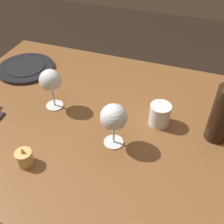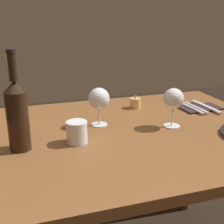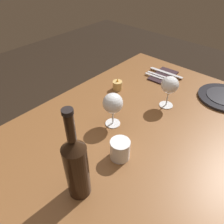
{
  "view_description": "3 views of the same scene",
  "coord_description": "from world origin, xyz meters",
  "px_view_note": "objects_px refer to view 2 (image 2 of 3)",
  "views": [
    {
      "loc": [
        -0.25,
        0.67,
        1.41
      ],
      "look_at": [
        -0.03,
        0.05,
        0.83
      ],
      "focal_mm": 43.56,
      "sensor_mm": 36.0,
      "label": 1
    },
    {
      "loc": [
        -0.35,
        -1.03,
        1.19
      ],
      "look_at": [
        -0.02,
        0.02,
        0.81
      ],
      "focal_mm": 48.41,
      "sensor_mm": 36.0,
      "label": 2
    },
    {
      "loc": [
        -0.59,
        -0.39,
        1.38
      ],
      "look_at": [
        -0.07,
        0.08,
        0.82
      ],
      "focal_mm": 34.83,
      "sensor_mm": 36.0,
      "label": 3
    }
  ],
  "objects_px": {
    "votive_candle": "(135,103)",
    "wine_glass_right": "(173,99)",
    "wine_glass_left": "(99,99)",
    "water_tumbler": "(77,133)",
    "wine_bottle": "(17,114)",
    "fork_outer": "(191,108)",
    "folded_napkin": "(200,108)",
    "fork_inner": "(196,107)",
    "table_knife": "(206,106)"
  },
  "relations": [
    {
      "from": "water_tumbler",
      "to": "wine_glass_left",
      "type": "bearing_deg",
      "value": 49.86
    },
    {
      "from": "wine_bottle",
      "to": "fork_outer",
      "type": "height_order",
      "value": "wine_bottle"
    },
    {
      "from": "fork_inner",
      "to": "folded_napkin",
      "type": "bearing_deg",
      "value": 0.0
    },
    {
      "from": "wine_glass_right",
      "to": "table_knife",
      "type": "xyz_separation_m",
      "value": [
        0.27,
        0.16,
        -0.1
      ]
    },
    {
      "from": "fork_inner",
      "to": "table_knife",
      "type": "bearing_deg",
      "value": 0.0
    },
    {
      "from": "votive_candle",
      "to": "folded_napkin",
      "type": "height_order",
      "value": "votive_candle"
    },
    {
      "from": "votive_candle",
      "to": "table_knife",
      "type": "xyz_separation_m",
      "value": [
        0.32,
        -0.11,
        -0.01
      ]
    },
    {
      "from": "wine_glass_right",
      "to": "votive_candle",
      "type": "xyz_separation_m",
      "value": [
        -0.05,
        0.27,
        -0.09
      ]
    },
    {
      "from": "votive_candle",
      "to": "table_knife",
      "type": "bearing_deg",
      "value": -19.03
    },
    {
      "from": "fork_inner",
      "to": "wine_bottle",
      "type": "bearing_deg",
      "value": -166.28
    },
    {
      "from": "wine_glass_right",
      "to": "water_tumbler",
      "type": "bearing_deg",
      "value": -174.46
    },
    {
      "from": "wine_glass_right",
      "to": "table_knife",
      "type": "distance_m",
      "value": 0.33
    },
    {
      "from": "table_knife",
      "to": "water_tumbler",
      "type": "bearing_deg",
      "value": -163.16
    },
    {
      "from": "wine_glass_left",
      "to": "fork_inner",
      "type": "bearing_deg",
      "value": 6.83
    },
    {
      "from": "votive_candle",
      "to": "wine_glass_right",
      "type": "bearing_deg",
      "value": -79.99
    },
    {
      "from": "wine_glass_right",
      "to": "folded_napkin",
      "type": "bearing_deg",
      "value": 34.1
    },
    {
      "from": "table_knife",
      "to": "fork_inner",
      "type": "bearing_deg",
      "value": 180.0
    },
    {
      "from": "fork_inner",
      "to": "fork_outer",
      "type": "xyz_separation_m",
      "value": [
        -0.02,
        0.0,
        0.0
      ]
    },
    {
      "from": "wine_glass_right",
      "to": "wine_bottle",
      "type": "relative_size",
      "value": 0.47
    },
    {
      "from": "water_tumbler",
      "to": "wine_bottle",
      "type": "bearing_deg",
      "value": 178.37
    },
    {
      "from": "fork_inner",
      "to": "fork_outer",
      "type": "height_order",
      "value": "same"
    },
    {
      "from": "wine_glass_right",
      "to": "fork_inner",
      "type": "height_order",
      "value": "wine_glass_right"
    },
    {
      "from": "folded_napkin",
      "to": "fork_inner",
      "type": "distance_m",
      "value": 0.03
    },
    {
      "from": "wine_glass_right",
      "to": "fork_outer",
      "type": "relative_size",
      "value": 0.88
    },
    {
      "from": "fork_inner",
      "to": "fork_outer",
      "type": "relative_size",
      "value": 1.0
    },
    {
      "from": "wine_bottle",
      "to": "fork_outer",
      "type": "relative_size",
      "value": 1.86
    },
    {
      "from": "votive_candle",
      "to": "fork_outer",
      "type": "xyz_separation_m",
      "value": [
        0.24,
        -0.11,
        -0.01
      ]
    },
    {
      "from": "wine_glass_left",
      "to": "folded_napkin",
      "type": "distance_m",
      "value": 0.53
    },
    {
      "from": "water_tumbler",
      "to": "folded_napkin",
      "type": "bearing_deg",
      "value": 17.59
    },
    {
      "from": "water_tumbler",
      "to": "votive_candle",
      "type": "distance_m",
      "value": 0.47
    },
    {
      "from": "folded_napkin",
      "to": "votive_candle",
      "type": "bearing_deg",
      "value": 159.17
    },
    {
      "from": "wine_bottle",
      "to": "wine_glass_right",
      "type": "bearing_deg",
      "value": 3.2
    },
    {
      "from": "wine_glass_right",
      "to": "wine_bottle",
      "type": "xyz_separation_m",
      "value": [
        -0.59,
        -0.03,
        0.01
      ]
    },
    {
      "from": "votive_candle",
      "to": "table_knife",
      "type": "distance_m",
      "value": 0.34
    },
    {
      "from": "votive_candle",
      "to": "fork_inner",
      "type": "xyz_separation_m",
      "value": [
        0.27,
        -0.11,
        -0.01
      ]
    },
    {
      "from": "fork_inner",
      "to": "fork_outer",
      "type": "bearing_deg",
      "value": 180.0
    },
    {
      "from": "wine_glass_right",
      "to": "fork_inner",
      "type": "xyz_separation_m",
      "value": [
        0.22,
        0.16,
        -0.1
      ]
    },
    {
      "from": "votive_candle",
      "to": "fork_inner",
      "type": "bearing_deg",
      "value": -22.6
    },
    {
      "from": "wine_bottle",
      "to": "folded_napkin",
      "type": "relative_size",
      "value": 1.71
    },
    {
      "from": "folded_napkin",
      "to": "wine_glass_right",
      "type": "bearing_deg",
      "value": -145.9
    },
    {
      "from": "wine_glass_left",
      "to": "table_knife",
      "type": "bearing_deg",
      "value": 6.15
    },
    {
      "from": "wine_glass_right",
      "to": "table_knife",
      "type": "relative_size",
      "value": 0.75
    },
    {
      "from": "fork_inner",
      "to": "water_tumbler",
      "type": "bearing_deg",
      "value": -161.74
    },
    {
      "from": "wine_glass_left",
      "to": "folded_napkin",
      "type": "height_order",
      "value": "wine_glass_left"
    },
    {
      "from": "water_tumbler",
      "to": "votive_candle",
      "type": "height_order",
      "value": "water_tumbler"
    },
    {
      "from": "fork_inner",
      "to": "table_knife",
      "type": "distance_m",
      "value": 0.05
    },
    {
      "from": "water_tumbler",
      "to": "fork_outer",
      "type": "bearing_deg",
      "value": 18.98
    },
    {
      "from": "wine_glass_left",
      "to": "votive_candle",
      "type": "distance_m",
      "value": 0.3
    },
    {
      "from": "water_tumbler",
      "to": "table_knife",
      "type": "bearing_deg",
      "value": 16.84
    },
    {
      "from": "votive_candle",
      "to": "wine_glass_left",
      "type": "bearing_deg",
      "value": -143.23
    }
  ]
}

